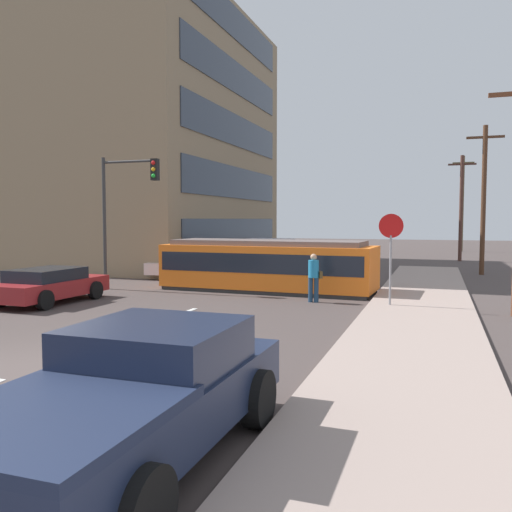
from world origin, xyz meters
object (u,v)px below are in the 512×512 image
Objects in this scene: pickup_truck_parked at (136,395)px; parked_sedan_far at (182,264)px; utility_pole_distant at (462,202)px; streetcar_tram at (267,265)px; utility_pole_mid at (484,197)px; traffic_light_mast at (124,198)px; city_bus at (258,255)px; pedestrian_crossing at (314,275)px; utility_pole_far at (461,206)px; stop_sign at (391,240)px; parked_sedan_mid at (49,285)px.

pickup_truck_parked reaches higher than parked_sedan_far.
streetcar_tram is at bearing -105.35° from utility_pole_distant.
utility_pole_mid is 21.02m from utility_pole_distant.
utility_pole_distant is at bearing 66.62° from traffic_light_mast.
utility_pole_mid is at bearing 77.37° from pickup_truck_parked.
city_bus reaches higher than pedestrian_crossing.
pedestrian_crossing is at bearing -59.19° from city_bus.
parked_sedan_far is at bearing -155.55° from city_bus.
utility_pole_distant is (10.66, 25.00, 3.35)m from city_bus.
utility_pole_distant is (0.54, 11.73, 0.63)m from utility_pole_far.
streetcar_tram is 3.30m from pedestrian_crossing.
stop_sign is 13.03m from utility_pole_mid.
stop_sign is (7.26, -8.42, 1.17)m from city_bus.
pickup_truck_parked is at bearing -45.99° from parked_sedan_mid.
utility_pole_distant is at bearing 68.02° from parked_sedan_mid.
city_bus is at bearing -127.33° from utility_pole_far.
stop_sign is 21.93m from utility_pole_far.
utility_pole_mid is at bearing 73.94° from stop_sign.
utility_pole_far reaches higher than pickup_truck_parked.
streetcar_tram is at bearing -112.64° from utility_pole_far.
utility_pole_far is (5.46, 21.08, 2.81)m from pedestrian_crossing.
utility_pole_mid reaches higher than utility_pole_far.
utility_pole_distant is at bearing 90.48° from utility_pole_mid.
utility_pole_mid reaches higher than pedestrian_crossing.
traffic_light_mast is (-5.49, -1.56, 2.65)m from streetcar_tram.
parked_sedan_mid is 9.31m from parked_sedan_far.
streetcar_tram is 1.61× the size of traffic_light_mast.
utility_pole_mid is (10.83, 3.98, 2.95)m from city_bus.
stop_sign reaches higher than parked_sedan_far.
utility_pole_far is at bearing 94.42° from utility_pole_mid.
stop_sign is at bearing -49.24° from city_bus.
streetcar_tram is 5.87m from stop_sign.
city_bus reaches higher than parked_sedan_far.
traffic_light_mast is at bearing -141.72° from utility_pole_mid.
pickup_truck_parked is 45.85m from utility_pole_distant.
stop_sign is (2.60, -0.61, 1.25)m from pedestrian_crossing.
utility_pole_distant reaches higher than parked_sedan_mid.
utility_pole_mid is at bearing 20.18° from city_bus.
streetcar_tram reaches higher than city_bus.
parked_sedan_mid is 0.59× the size of utility_pole_far.
parked_sedan_far is 0.63× the size of utility_pole_far.
pedestrian_crossing is 21.96m from utility_pole_far.
pickup_truck_parked reaches higher than parked_sedan_mid.
streetcar_tram is at bearing 101.77° from pickup_truck_parked.
pickup_truck_parked is 0.66× the size of utility_pole_mid.
parked_sedan_mid is (-9.20, 9.52, -0.17)m from pickup_truck_parked.
utility_pole_mid is at bearing 38.28° from traffic_light_mast.
pickup_truck_parked is 1.74× the size of stop_sign.
streetcar_tram is 5.99m from city_bus.
pickup_truck_parked is (0.71, -12.59, -0.15)m from pedestrian_crossing.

